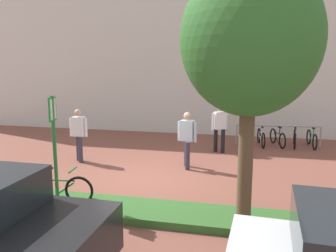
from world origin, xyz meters
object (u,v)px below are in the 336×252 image
object	(u,v)px
tree_sidewalk	(250,41)
person_casual_tan	(220,125)
parking_sign_post	(54,136)
bollard_steel	(244,142)
person_shirt_white	(79,132)
bike_at_sign	(57,189)
bike_rack_cluster	(278,137)
person_shirt_blue	(187,136)

from	to	relation	value
tree_sidewalk	person_casual_tan	world-z (taller)	tree_sidewalk
tree_sidewalk	parking_sign_post	world-z (taller)	tree_sidewalk
bollard_steel	person_shirt_white	distance (m)	5.63
tree_sidewalk	bike_at_sign	bearing A→B (deg)	176.11
bike_at_sign	bollard_steel	xyz separation A→B (m)	(4.06, 5.39, 0.10)
bike_at_sign	bike_rack_cluster	distance (m)	8.83
bike_at_sign	bollard_steel	bearing A→B (deg)	53.04
person_shirt_blue	person_casual_tan	xyz separation A→B (m)	(0.81, 2.19, 0.00)
bike_at_sign	person_casual_tan	size ratio (longest dim) A/B	0.97
parking_sign_post	person_shirt_white	xyz separation A→B (m)	(-1.24, 3.48, -0.63)
person_shirt_blue	person_shirt_white	distance (m)	3.53
tree_sidewalk	bike_rack_cluster	xyz separation A→B (m)	(1.22, 7.32, -3.18)
bike_rack_cluster	person_shirt_white	size ratio (longest dim) A/B	1.86
bollard_steel	person_shirt_white	xyz separation A→B (m)	(-5.21, -2.08, 0.53)
bike_rack_cluster	person_shirt_blue	size ratio (longest dim) A/B	1.86
tree_sidewalk	person_shirt_white	bearing A→B (deg)	145.64
bike_at_sign	bike_rack_cluster	bearing A→B (deg)	52.88
parking_sign_post	bike_rack_cluster	distance (m)	8.99
bollard_steel	person_casual_tan	xyz separation A→B (m)	(-0.87, 0.18, 0.53)
person_shirt_blue	bike_at_sign	bearing A→B (deg)	-125.11
bike_rack_cluster	person_casual_tan	bearing A→B (deg)	-145.60
person_casual_tan	person_shirt_blue	bearing A→B (deg)	-110.23
person_shirt_blue	parking_sign_post	bearing A→B (deg)	-122.86
person_shirt_blue	person_casual_tan	bearing A→B (deg)	69.77
parking_sign_post	bike_rack_cluster	xyz separation A→B (m)	(5.24, 7.20, -1.26)
person_shirt_white	person_casual_tan	bearing A→B (deg)	27.50
parking_sign_post	person_shirt_blue	xyz separation A→B (m)	(2.29, 3.55, -0.63)
bollard_steel	bike_rack_cluster	bearing A→B (deg)	52.34
person_casual_tan	bike_at_sign	bearing A→B (deg)	-119.77
parking_sign_post	bollard_steel	world-z (taller)	parking_sign_post
bike_at_sign	parking_sign_post	bearing A→B (deg)	-59.98
parking_sign_post	bike_rack_cluster	size ratio (longest dim) A/B	0.77
tree_sidewalk	person_shirt_white	xyz separation A→B (m)	(-5.26, 3.60, -2.54)
person_shirt_white	bike_rack_cluster	bearing A→B (deg)	29.89
bike_rack_cluster	person_shirt_white	distance (m)	7.50
parking_sign_post	person_casual_tan	size ratio (longest dim) A/B	1.43
person_casual_tan	bike_rack_cluster	bearing A→B (deg)	34.40
bollard_steel	person_shirt_blue	xyz separation A→B (m)	(-1.68, -2.01, 0.53)
bike_at_sign	person_casual_tan	distance (m)	6.45
bike_at_sign	tree_sidewalk	bearing A→B (deg)	-3.89
tree_sidewalk	parking_sign_post	distance (m)	4.45
bike_rack_cluster	person_shirt_white	world-z (taller)	person_shirt_white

